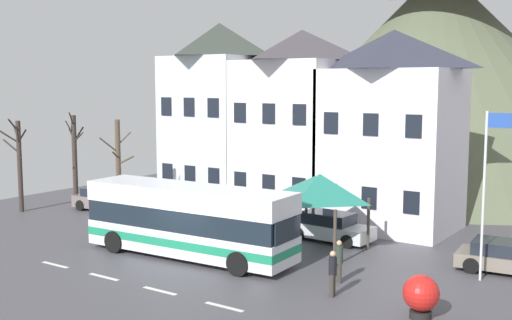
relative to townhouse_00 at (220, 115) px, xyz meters
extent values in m
cube|color=#49474D|center=(7.21, -11.92, -5.69)|extent=(40.00, 60.00, 0.06)
cube|color=silver|center=(2.71, -14.91, -5.65)|extent=(1.60, 0.20, 0.01)
cube|color=silver|center=(5.71, -14.91, -5.65)|extent=(1.60, 0.20, 0.01)
cube|color=silver|center=(8.71, -14.91, -5.65)|extent=(1.60, 0.20, 0.01)
cube|color=silver|center=(11.71, -14.91, -5.65)|extent=(1.60, 0.20, 0.01)
cube|color=silver|center=(0.00, 0.00, -1.03)|extent=(5.41, 5.85, 9.26)
pyramid|color=#363C37|center=(0.00, 0.00, 4.63)|extent=(5.41, 5.85, 2.06)
cube|color=black|center=(-1.80, -2.95, -3.45)|extent=(0.80, 0.06, 1.10)
cube|color=black|center=(0.00, -2.95, -3.45)|extent=(0.80, 0.06, 1.10)
cube|color=black|center=(1.80, -2.95, -3.45)|extent=(0.80, 0.06, 1.10)
cube|color=black|center=(-1.80, -2.95, 0.58)|extent=(0.80, 0.06, 1.10)
cube|color=black|center=(0.00, -2.95, 0.58)|extent=(0.80, 0.06, 1.10)
cube|color=black|center=(1.80, -2.95, 0.58)|extent=(0.80, 0.06, 1.10)
cube|color=white|center=(5.62, 0.51, -1.20)|extent=(5.75, 6.86, 8.91)
pyramid|color=#443F45|center=(5.62, 0.51, 4.14)|extent=(5.75, 6.86, 1.78)
cube|color=black|center=(3.70, -2.95, -3.53)|extent=(0.80, 0.06, 1.10)
cube|color=black|center=(5.62, -2.95, -3.53)|extent=(0.80, 0.06, 1.10)
cube|color=black|center=(7.53, -2.95, -3.53)|extent=(0.80, 0.06, 1.10)
cube|color=black|center=(3.70, -2.95, 0.34)|extent=(0.80, 0.06, 1.10)
cube|color=black|center=(5.62, -2.95, 0.34)|extent=(0.80, 0.06, 1.10)
cube|color=black|center=(7.53, -2.95, 0.34)|extent=(0.80, 0.06, 1.10)
cube|color=white|center=(11.57, -0.32, -1.48)|extent=(6.53, 5.20, 8.35)
pyramid|color=#2E313F|center=(11.57, -0.32, 3.70)|extent=(6.53, 5.20, 2.01)
cube|color=black|center=(9.40, -2.95, -3.66)|extent=(0.80, 0.06, 1.10)
cube|color=black|center=(11.57, -2.95, -3.66)|extent=(0.80, 0.06, 1.10)
cube|color=black|center=(13.75, -2.95, -3.66)|extent=(0.80, 0.06, 1.10)
cube|color=black|center=(9.40, -2.95, -0.03)|extent=(0.80, 0.06, 1.10)
cube|color=black|center=(11.57, -2.95, -0.03)|extent=(0.80, 0.06, 1.10)
cube|color=black|center=(13.75, -2.95, -0.03)|extent=(0.80, 0.06, 1.10)
cone|color=#596149|center=(7.79, 17.72, 2.63)|extent=(32.97, 32.97, 16.57)
cube|color=white|center=(6.60, -10.78, -4.85)|extent=(9.99, 2.89, 1.11)
cube|color=#1E8C60|center=(6.60, -10.78, -4.80)|extent=(10.01, 2.91, 0.36)
cube|color=#19232D|center=(6.60, -10.78, -3.83)|extent=(9.89, 2.84, 0.93)
cube|color=white|center=(6.60, -10.78, -2.93)|extent=(9.99, 2.89, 0.88)
cube|color=#19232D|center=(11.56, -10.54, -3.83)|extent=(0.16, 2.04, 0.90)
cylinder|color=black|center=(9.90, -9.46, -5.16)|extent=(1.01, 0.33, 1.00)
cylinder|color=black|center=(10.01, -11.78, -5.16)|extent=(1.01, 0.33, 1.00)
cylinder|color=black|center=(3.19, -9.77, -5.16)|extent=(1.01, 0.33, 1.00)
cylinder|color=black|center=(3.30, -12.09, -5.16)|extent=(1.01, 0.33, 1.00)
cylinder|color=#473D33|center=(9.21, -5.03, -4.46)|extent=(0.14, 0.14, 2.40)
cylinder|color=#473D33|center=(12.51, -5.03, -4.46)|extent=(0.14, 0.14, 2.40)
cylinder|color=#473D33|center=(9.21, -8.33, -4.46)|extent=(0.14, 0.14, 2.40)
cylinder|color=#473D33|center=(12.51, -8.33, -4.46)|extent=(0.14, 0.14, 2.40)
pyramid|color=#237B6A|center=(10.86, -6.68, -2.67)|extent=(3.60, 3.60, 1.18)
cube|color=slate|center=(18.80, -5.15, -5.20)|extent=(4.26, 2.24, 0.56)
cube|color=#1E232D|center=(18.60, -5.17, -4.66)|extent=(2.61, 1.86, 0.52)
cylinder|color=black|center=(17.37, -4.40, -5.34)|extent=(0.66, 0.26, 0.64)
cylinder|color=black|center=(17.54, -6.16, -5.34)|extent=(0.66, 0.26, 0.64)
cube|color=silver|center=(1.08, -4.81, -5.19)|extent=(4.27, 1.91, 0.57)
cube|color=#1E232D|center=(0.87, -4.82, -4.66)|extent=(2.58, 1.64, 0.49)
cylinder|color=black|center=(2.44, -3.92, -5.34)|extent=(0.65, 0.22, 0.64)
cylinder|color=black|center=(2.49, -5.61, -5.34)|extent=(0.65, 0.22, 0.64)
cylinder|color=black|center=(-0.34, -4.01, -5.34)|extent=(0.65, 0.22, 0.64)
cylinder|color=black|center=(-0.29, -5.70, -5.34)|extent=(0.65, 0.22, 0.64)
cube|color=slate|center=(-4.25, -5.62, -5.13)|extent=(4.28, 2.09, 0.69)
cube|color=#1E232D|center=(-4.46, -5.64, -4.55)|extent=(2.60, 1.75, 0.48)
cylinder|color=black|center=(-2.94, -4.67, -5.34)|extent=(0.65, 0.24, 0.64)
cylinder|color=black|center=(-2.82, -6.38, -5.34)|extent=(0.65, 0.24, 0.64)
cylinder|color=black|center=(-5.69, -4.86, -5.34)|extent=(0.65, 0.24, 0.64)
cylinder|color=black|center=(-5.57, -6.58, -5.34)|extent=(0.65, 0.24, 0.64)
cube|color=silver|center=(10.35, -4.56, -5.15)|extent=(4.12, 1.89, 0.65)
cube|color=#1E232D|center=(10.15, -4.55, -4.56)|extent=(2.49, 1.62, 0.55)
cylinder|color=black|center=(11.72, -3.80, -5.34)|extent=(0.65, 0.23, 0.64)
cylinder|color=black|center=(11.65, -5.44, -5.34)|extent=(0.65, 0.23, 0.64)
cylinder|color=black|center=(9.05, -3.69, -5.34)|extent=(0.65, 0.23, 0.64)
cylinder|color=black|center=(8.98, -5.33, -5.34)|extent=(0.65, 0.23, 0.64)
cylinder|color=#38332D|center=(14.27, -11.92, -5.25)|extent=(0.18, 0.18, 0.83)
cylinder|color=#38332D|center=(14.21, -11.72, -5.25)|extent=(0.18, 0.18, 0.83)
cylinder|color=black|center=(14.24, -11.82, -4.54)|extent=(0.29, 0.29, 0.68)
sphere|color=tan|center=(14.24, -11.82, -4.10)|extent=(0.22, 0.22, 0.22)
cylinder|color=#38332D|center=(13.62, -10.18, -5.25)|extent=(0.14, 0.14, 0.81)
cylinder|color=#38332D|center=(13.76, -10.32, -5.25)|extent=(0.14, 0.14, 0.81)
cylinder|color=#2D382D|center=(13.69, -10.25, -4.56)|extent=(0.31, 0.31, 0.69)
sphere|color=tan|center=(13.69, -10.25, -4.11)|extent=(0.21, 0.21, 0.21)
cube|color=#473828|center=(8.89, -4.77, -5.21)|extent=(1.77, 0.45, 0.08)
cube|color=#473828|center=(8.89, -4.55, -4.99)|extent=(1.77, 0.06, 0.40)
cube|color=#2D2D33|center=(8.08, -4.77, -5.43)|extent=(0.08, 0.36, 0.45)
cube|color=#2D2D33|center=(9.69, -4.77, -5.43)|extent=(0.08, 0.36, 0.45)
cylinder|color=silver|center=(18.10, -6.86, -2.36)|extent=(0.10, 0.10, 6.59)
cube|color=#264CA5|center=(18.55, -6.86, 0.58)|extent=(0.90, 0.03, 0.56)
cylinder|color=black|center=(17.63, -12.11, -5.53)|extent=(0.72, 0.72, 0.25)
sphere|color=red|center=(17.63, -12.11, -4.81)|extent=(1.19, 1.19, 1.19)
cylinder|color=#382D28|center=(-8.28, -8.74, -2.94)|extent=(0.28, 0.28, 5.43)
cylinder|color=#382D28|center=(-8.69, -8.97, -1.73)|extent=(0.92, 0.58, 0.86)
cylinder|color=#382D28|center=(-7.83, -9.10, -1.01)|extent=(1.00, 0.83, 1.18)
cylinder|color=#382D28|center=(-8.59, -9.22, -1.11)|extent=(0.74, 1.07, 0.91)
cylinder|color=#382D28|center=(-8.77, -8.54, -1.05)|extent=(1.08, 0.51, 0.92)
cylinder|color=#382D28|center=(-8.06, -9.20, -0.46)|extent=(0.55, 1.01, 0.84)
cylinder|color=#382D28|center=(-8.24, -8.50, -1.12)|extent=(0.17, 0.58, 0.74)
cylinder|color=brown|center=(-1.19, -7.53, -2.82)|extent=(0.28, 0.28, 5.67)
cylinder|color=brown|center=(-1.05, -7.87, -1.85)|extent=(0.40, 0.75, 0.47)
cylinder|color=brown|center=(-1.33, -8.05, -1.34)|extent=(0.36, 1.11, 0.92)
cylinder|color=brown|center=(-0.72, -7.43, -2.18)|extent=(1.02, 0.31, 0.55)
cylinder|color=brown|center=(-0.97, -7.26, -1.02)|extent=(0.55, 0.63, 0.76)
cylinder|color=#382D28|center=(-7.51, -5.28, -2.84)|extent=(0.31, 0.31, 5.64)
cylinder|color=#382D28|center=(-7.26, -5.65, -0.25)|extent=(0.61, 0.82, 0.92)
cylinder|color=#382D28|center=(-7.81, -5.08, -1.94)|extent=(0.67, 0.49, 1.13)
cylinder|color=#382D28|center=(-6.98, -5.36, -1.35)|extent=(1.11, 0.22, 0.67)
cylinder|color=#382D28|center=(-7.51, -4.91, -1.25)|extent=(0.10, 0.83, 0.95)
cylinder|color=#382D28|center=(-7.54, -5.57, -0.84)|extent=(0.12, 0.64, 1.02)
cylinder|color=#382D28|center=(-7.10, -5.35, -1.43)|extent=(0.89, 0.24, 0.58)
cylinder|color=#382D28|center=(-7.80, -5.23, -1.23)|extent=(0.66, 0.20, 0.71)
camera|label=1|loc=(24.62, -31.70, 1.97)|focal=44.85mm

